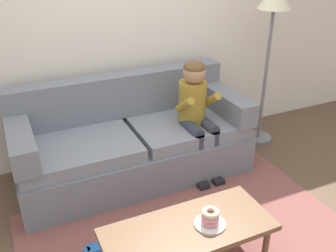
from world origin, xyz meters
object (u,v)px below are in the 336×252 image
floor_lamp (273,14)px  toy_controller (98,248)px  coffee_table (189,232)px  person_child (196,108)px  couch (132,142)px  donut (210,221)px

floor_lamp → toy_controller: bearing=-156.6°
floor_lamp → coffee_table: bearing=-140.0°
person_child → toy_controller: bearing=-150.0°
couch → toy_controller: size_ratio=9.49×
person_child → toy_controller: 1.50m
toy_controller → floor_lamp: 2.72m
couch → toy_controller: bearing=-124.3°
donut → toy_controller: (-0.66, 0.47, -0.39)m
donut → floor_lamp: (1.49, 1.40, 0.99)m
person_child → donut: person_child is taller
person_child → floor_lamp: 1.25m
couch → floor_lamp: bearing=1.7°
couch → person_child: size_ratio=1.95×
person_child → floor_lamp: bearing=14.5°
coffee_table → donut: bearing=-15.4°
person_child → floor_lamp: (0.97, 0.25, 0.74)m
coffee_table → person_child: person_child is taller
couch → donut: size_ratio=17.87×
person_child → floor_lamp: size_ratio=0.64×
couch → donut: 1.36m
person_child → donut: (-0.52, -1.15, -0.25)m
couch → coffee_table: bearing=-93.6°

